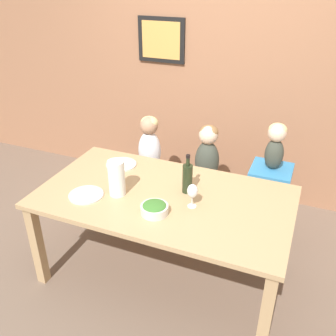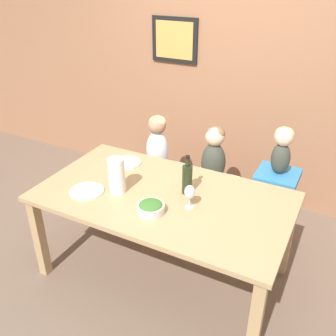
# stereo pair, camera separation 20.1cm
# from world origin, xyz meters

# --- Properties ---
(ground_plane) EXTENTS (14.00, 14.00, 0.00)m
(ground_plane) POSITION_xyz_m (0.00, 0.00, 0.00)
(ground_plane) COLOR #705B4C
(wall_back) EXTENTS (10.00, 0.09, 2.70)m
(wall_back) POSITION_xyz_m (-0.00, 1.43, 1.35)
(wall_back) COLOR #9E6B4C
(wall_back) RESTS_ON ground_plane
(dining_table) EXTENTS (1.77, 0.98, 0.72)m
(dining_table) POSITION_xyz_m (0.00, 0.00, 0.64)
(dining_table) COLOR tan
(dining_table) RESTS_ON ground_plane
(chair_far_left) EXTENTS (0.39, 0.39, 0.45)m
(chair_far_left) POSITION_xyz_m (-0.47, 0.76, 0.38)
(chair_far_left) COLOR silver
(chair_far_left) RESTS_ON ground_plane
(chair_far_center) EXTENTS (0.39, 0.39, 0.45)m
(chair_far_center) POSITION_xyz_m (0.08, 0.76, 0.38)
(chair_far_center) COLOR silver
(chair_far_center) RESTS_ON ground_plane
(chair_right_highchair) EXTENTS (0.33, 0.33, 0.68)m
(chair_right_highchair) POSITION_xyz_m (0.63, 0.76, 0.53)
(chair_right_highchair) COLOR silver
(chair_right_highchair) RESTS_ON ground_plane
(person_child_left) EXTENTS (0.21, 0.19, 0.51)m
(person_child_left) POSITION_xyz_m (-0.47, 0.76, 0.72)
(person_child_left) COLOR silver
(person_child_left) RESTS_ON chair_far_left
(person_child_center) EXTENTS (0.21, 0.19, 0.51)m
(person_child_center) POSITION_xyz_m (0.08, 0.76, 0.72)
(person_child_center) COLOR #3D4238
(person_child_center) RESTS_ON chair_far_center
(person_baby_right) EXTENTS (0.15, 0.15, 0.39)m
(person_baby_right) POSITION_xyz_m (0.63, 0.76, 0.91)
(person_baby_right) COLOR #3D4238
(person_baby_right) RESTS_ON chair_right_highchair
(wine_bottle) EXTENTS (0.07, 0.07, 0.29)m
(wine_bottle) POSITION_xyz_m (0.13, 0.11, 0.84)
(wine_bottle) COLOR #232D19
(wine_bottle) RESTS_ON dining_table
(paper_towel_roll) EXTENTS (0.12, 0.12, 0.26)m
(paper_towel_roll) POSITION_xyz_m (-0.31, -0.11, 0.85)
(paper_towel_roll) COLOR white
(paper_towel_roll) RESTS_ON dining_table
(wine_glass_near) EXTENTS (0.07, 0.07, 0.17)m
(wine_glass_near) POSITION_xyz_m (0.23, -0.06, 0.84)
(wine_glass_near) COLOR white
(wine_glass_near) RESTS_ON dining_table
(salad_bowl_large) EXTENTS (0.18, 0.18, 0.08)m
(salad_bowl_large) POSITION_xyz_m (0.03, -0.22, 0.76)
(salad_bowl_large) COLOR silver
(salad_bowl_large) RESTS_ON dining_table
(dinner_plate_front_left) EXTENTS (0.24, 0.24, 0.01)m
(dinner_plate_front_left) POSITION_xyz_m (-0.50, -0.21, 0.73)
(dinner_plate_front_left) COLOR silver
(dinner_plate_front_left) RESTS_ON dining_table
(dinner_plate_back_left) EXTENTS (0.24, 0.24, 0.01)m
(dinner_plate_back_left) POSITION_xyz_m (-0.49, 0.28, 0.73)
(dinner_plate_back_left) COLOR silver
(dinner_plate_back_left) RESTS_ON dining_table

